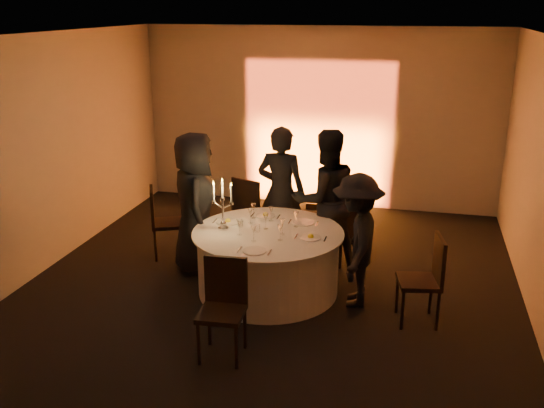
% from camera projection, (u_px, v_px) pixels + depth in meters
% --- Properties ---
extents(floor, '(7.00, 7.00, 0.00)m').
position_uv_depth(floor, '(268.00, 290.00, 7.40)').
color(floor, black).
rests_on(floor, ground).
extents(ceiling, '(7.00, 7.00, 0.00)m').
position_uv_depth(ceiling, '(268.00, 36.00, 6.45)').
color(ceiling, silver).
rests_on(ceiling, wall_back).
extents(wall_back, '(7.00, 0.00, 7.00)m').
position_uv_depth(wall_back, '(319.00, 118.00, 10.15)').
color(wall_back, '#AFAAA3').
rests_on(wall_back, floor).
extents(wall_front, '(7.00, 0.00, 7.00)m').
position_uv_depth(wall_front, '(129.00, 320.00, 3.70)').
color(wall_front, '#AFAAA3').
rests_on(wall_front, floor).
extents(wall_left, '(0.00, 7.00, 7.00)m').
position_uv_depth(wall_left, '(36.00, 157.00, 7.60)').
color(wall_left, '#AFAAA3').
rests_on(wall_left, floor).
extents(uplighter_fixture, '(0.25, 0.12, 0.10)m').
position_uv_depth(uplighter_fixture, '(314.00, 206.00, 10.33)').
color(uplighter_fixture, black).
rests_on(uplighter_fixture, floor).
extents(banquet_table, '(1.80, 1.80, 0.77)m').
position_uv_depth(banquet_table, '(268.00, 262.00, 7.27)').
color(banquet_table, black).
rests_on(banquet_table, floor).
extents(chair_left, '(0.57, 0.57, 0.98)m').
position_uv_depth(chair_left, '(161.00, 218.00, 8.25)').
color(chair_left, black).
rests_on(chair_left, floor).
extents(chair_back_left, '(0.60, 0.60, 1.06)m').
position_uv_depth(chair_back_left, '(251.00, 209.00, 8.45)').
color(chair_back_left, black).
rests_on(chair_back_left, floor).
extents(chair_back_right, '(0.57, 0.57, 0.93)m').
position_uv_depth(chair_back_right, '(349.00, 227.00, 8.00)').
color(chair_back_right, black).
rests_on(chair_back_right, floor).
extents(chair_right, '(0.51, 0.51, 0.99)m').
position_uv_depth(chair_right, '(427.00, 275.00, 6.50)').
color(chair_right, black).
rests_on(chair_right, floor).
extents(chair_front, '(0.46, 0.46, 0.99)m').
position_uv_depth(chair_front, '(224.00, 302.00, 5.92)').
color(chair_front, black).
rests_on(chair_front, floor).
extents(guest_left, '(0.86, 1.04, 1.83)m').
position_uv_depth(guest_left, '(195.00, 203.00, 7.72)').
color(guest_left, black).
rests_on(guest_left, floor).
extents(guest_back_left, '(0.70, 0.49, 1.82)m').
position_uv_depth(guest_back_left, '(281.00, 193.00, 8.16)').
color(guest_back_left, black).
rests_on(guest_back_left, floor).
extents(guest_back_right, '(1.13, 1.05, 1.84)m').
position_uv_depth(guest_back_right, '(325.00, 199.00, 7.84)').
color(guest_back_right, black).
rests_on(guest_back_right, floor).
extents(guest_right, '(0.63, 1.04, 1.56)m').
position_uv_depth(guest_right, '(357.00, 241.00, 6.86)').
color(guest_right, black).
rests_on(guest_right, floor).
extents(plate_left, '(0.36, 0.28, 0.08)m').
position_uv_depth(plate_left, '(228.00, 221.00, 7.44)').
color(plate_left, white).
rests_on(plate_left, banquet_table).
extents(plate_back_left, '(0.36, 0.25, 0.08)m').
position_uv_depth(plate_back_left, '(265.00, 215.00, 7.66)').
color(plate_back_left, white).
rests_on(plate_back_left, banquet_table).
extents(plate_back_right, '(0.35, 0.26, 0.01)m').
position_uv_depth(plate_back_right, '(303.00, 223.00, 7.43)').
color(plate_back_right, white).
rests_on(plate_back_right, banquet_table).
extents(plate_right, '(0.36, 0.24, 0.08)m').
position_uv_depth(plate_right, '(311.00, 237.00, 6.95)').
color(plate_right, white).
rests_on(plate_right, banquet_table).
extents(plate_front, '(0.36, 0.26, 0.01)m').
position_uv_depth(plate_front, '(254.00, 251.00, 6.58)').
color(plate_front, white).
rests_on(plate_front, banquet_table).
extents(coffee_cup, '(0.11, 0.11, 0.07)m').
position_uv_depth(coffee_cup, '(223.00, 227.00, 7.22)').
color(coffee_cup, white).
rests_on(coffee_cup, banquet_table).
extents(candelabra, '(0.27, 0.13, 0.64)m').
position_uv_depth(candelabra, '(223.00, 212.00, 7.16)').
color(candelabra, silver).
rests_on(candelabra, banquet_table).
extents(wine_glass_a, '(0.07, 0.07, 0.19)m').
position_uv_depth(wine_glass_a, '(254.00, 230.00, 6.81)').
color(wine_glass_a, white).
rests_on(wine_glass_a, banquet_table).
extents(wine_glass_b, '(0.07, 0.07, 0.19)m').
position_uv_depth(wine_glass_b, '(266.00, 218.00, 7.20)').
color(wine_glass_b, white).
rests_on(wine_glass_b, banquet_table).
extents(wine_glass_c, '(0.07, 0.07, 0.19)m').
position_uv_depth(wine_glass_c, '(239.00, 224.00, 7.01)').
color(wine_glass_c, white).
rests_on(wine_glass_c, banquet_table).
extents(wine_glass_d, '(0.07, 0.07, 0.19)m').
position_uv_depth(wine_glass_d, '(280.00, 229.00, 6.85)').
color(wine_glass_d, white).
rests_on(wine_glass_d, banquet_table).
extents(wine_glass_e, '(0.07, 0.07, 0.19)m').
position_uv_depth(wine_glass_e, '(254.00, 208.00, 7.56)').
color(wine_glass_e, white).
rests_on(wine_glass_e, banquet_table).
extents(wine_glass_f, '(0.07, 0.07, 0.19)m').
position_uv_depth(wine_glass_f, '(296.00, 216.00, 7.27)').
color(wine_glass_f, white).
rests_on(wine_glass_f, banquet_table).
extents(wine_glass_g, '(0.07, 0.07, 0.19)m').
position_uv_depth(wine_glass_g, '(250.00, 213.00, 7.38)').
color(wine_glass_g, white).
rests_on(wine_glass_g, banquet_table).
extents(wine_glass_h, '(0.07, 0.07, 0.19)m').
position_uv_depth(wine_glass_h, '(283.00, 223.00, 7.03)').
color(wine_glass_h, white).
rests_on(wine_glass_h, banquet_table).
extents(wine_glass_i, '(0.07, 0.07, 0.19)m').
position_uv_depth(wine_glass_i, '(271.00, 211.00, 7.45)').
color(wine_glass_i, white).
rests_on(wine_glass_i, banquet_table).
extents(tumbler_a, '(0.07, 0.07, 0.09)m').
position_uv_depth(tumbler_a, '(257.00, 228.00, 7.14)').
color(tumbler_a, white).
rests_on(tumbler_a, banquet_table).
extents(tumbler_b, '(0.07, 0.07, 0.09)m').
position_uv_depth(tumbler_b, '(240.00, 223.00, 7.30)').
color(tumbler_b, white).
rests_on(tumbler_b, banquet_table).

